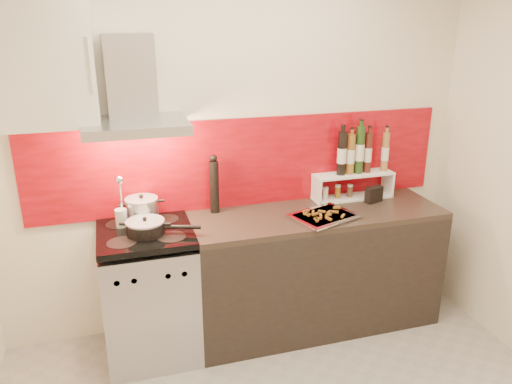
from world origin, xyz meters
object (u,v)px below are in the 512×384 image
object	(u,v)px
counter	(315,269)
saute_pan	(147,227)
range_stove	(150,295)
stock_pot	(142,209)
baking_tray	(324,216)
pepper_mill	(214,185)

from	to	relation	value
counter	saute_pan	bearing A→B (deg)	-177.32
range_stove	counter	distance (m)	1.20
stock_pot	baking_tray	world-z (taller)	stock_pot
counter	baking_tray	bearing A→B (deg)	-93.94
saute_pan	range_stove	bearing A→B (deg)	101.25
baking_tray	saute_pan	bearing A→B (deg)	176.95
counter	pepper_mill	bearing A→B (deg)	163.27
counter	stock_pot	bearing A→B (deg)	172.12
stock_pot	saute_pan	size ratio (longest dim) A/B	0.47
pepper_mill	baking_tray	size ratio (longest dim) A/B	0.84
range_stove	baking_tray	xyz separation A→B (m)	(1.19, -0.11, 0.47)
counter	saute_pan	size ratio (longest dim) A/B	3.91
stock_pot	baking_tray	distance (m)	1.23
saute_pan	baking_tray	distance (m)	1.18
stock_pot	pepper_mill	bearing A→B (deg)	4.92
counter	baking_tray	size ratio (longest dim) A/B	3.61
stock_pot	saute_pan	world-z (taller)	stock_pot
counter	pepper_mill	size ratio (longest dim) A/B	4.31
counter	pepper_mill	distance (m)	0.98
range_stove	saute_pan	distance (m)	0.52
range_stove	pepper_mill	xyz separation A→B (m)	(0.50, 0.21, 0.66)
baking_tray	counter	bearing A→B (deg)	86.06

